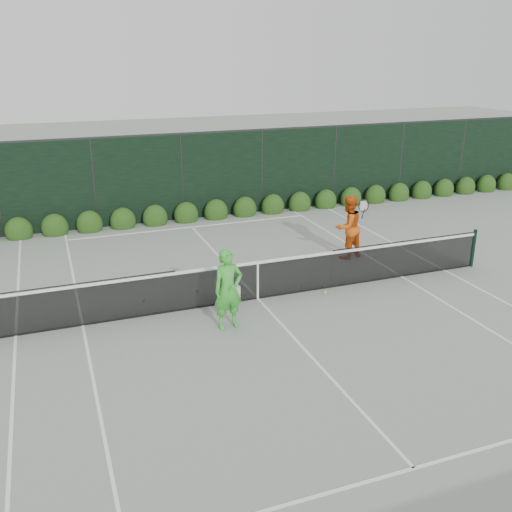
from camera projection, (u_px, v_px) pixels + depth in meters
name	position (u px, v px, depth m)	size (l,w,h in m)	color
ground	(258.00, 299.00, 13.88)	(80.00, 80.00, 0.00)	gray
tennis_net	(257.00, 279.00, 13.69)	(12.90, 0.10, 1.07)	black
player_woman	(228.00, 289.00, 12.16)	(0.69, 0.49, 1.79)	green
player_man	(348.00, 227.00, 16.37)	(1.05, 0.92, 1.84)	#D85612
court_lines	(258.00, 299.00, 13.87)	(11.03, 23.83, 0.01)	white
windscreen_fence	(307.00, 281.00, 10.97)	(32.00, 21.07, 3.06)	black
hedge_row	(186.00, 215.00, 20.09)	(31.66, 0.65, 0.94)	#17340E
tennis_balls	(257.00, 291.00, 14.22)	(4.50, 1.35, 0.07)	#E0F336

